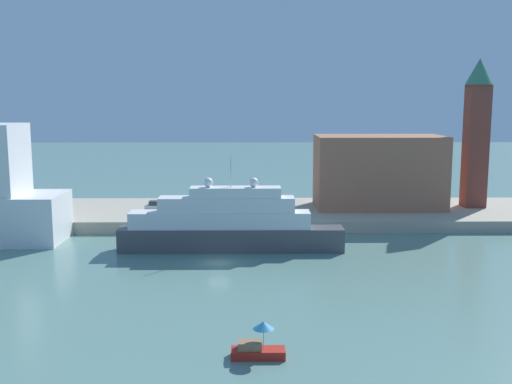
{
  "coord_description": "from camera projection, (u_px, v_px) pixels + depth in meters",
  "views": [
    {
      "loc": [
        3.71,
        -70.94,
        19.54
      ],
      "look_at": [
        4.54,
        6.0,
        7.68
      ],
      "focal_mm": 43.03,
      "sensor_mm": 36.0,
      "label": 1
    }
  ],
  "objects": [
    {
      "name": "parked_car",
      "position": [
        159.0,
        206.0,
        97.66
      ],
      "size": [
        4.42,
        1.63,
        1.53
      ],
      "color": "silver",
      "rests_on": "quay_dock"
    },
    {
      "name": "small_motorboat",
      "position": [
        258.0,
        346.0,
        46.41
      ],
      "size": [
        4.13,
        1.63,
        2.87
      ],
      "color": "#B22319",
      "rests_on": "ground"
    },
    {
      "name": "harbor_building",
      "position": [
        379.0,
        172.0,
        99.73
      ],
      "size": [
        20.44,
        10.29,
        11.73
      ],
      "primitive_type": "cube",
      "color": "#9E664C",
      "rests_on": "quay_dock"
    },
    {
      "name": "bell_tower",
      "position": [
        477.0,
        127.0,
        99.35
      ],
      "size": [
        4.38,
        4.38,
        24.04
      ],
      "color": "brown",
      "rests_on": "quay_dock"
    },
    {
      "name": "ground",
      "position": [
        219.0,
        263.0,
        73.05
      ],
      "size": [
        400.0,
        400.0,
        0.0
      ],
      "primitive_type": "plane",
      "color": "slate"
    },
    {
      "name": "large_yacht",
      "position": [
        228.0,
        225.0,
        78.79
      ],
      "size": [
        28.88,
        3.66,
        12.21
      ],
      "color": "#4C4C51",
      "rests_on": "ground"
    },
    {
      "name": "person_figure",
      "position": [
        192.0,
        207.0,
        96.29
      ],
      "size": [
        0.36,
        0.36,
        1.68
      ],
      "color": "maroon",
      "rests_on": "quay_dock"
    },
    {
      "name": "quay_dock",
      "position": [
        227.0,
        214.0,
        99.36
      ],
      "size": [
        110.0,
        21.51,
        1.75
      ],
      "primitive_type": "cube",
      "color": "#ADA38E",
      "rests_on": "ground"
    },
    {
      "name": "mooring_bollard",
      "position": [
        275.0,
        218.0,
        89.59
      ],
      "size": [
        0.51,
        0.51,
        0.75
      ],
      "primitive_type": "cylinder",
      "color": "black",
      "rests_on": "quay_dock"
    },
    {
      "name": "work_barge",
      "position": [
        27.0,
        235.0,
        86.48
      ],
      "size": [
        4.33,
        1.45,
        0.77
      ],
      "primitive_type": "cube",
      "color": "silver",
      "rests_on": "ground"
    }
  ]
}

